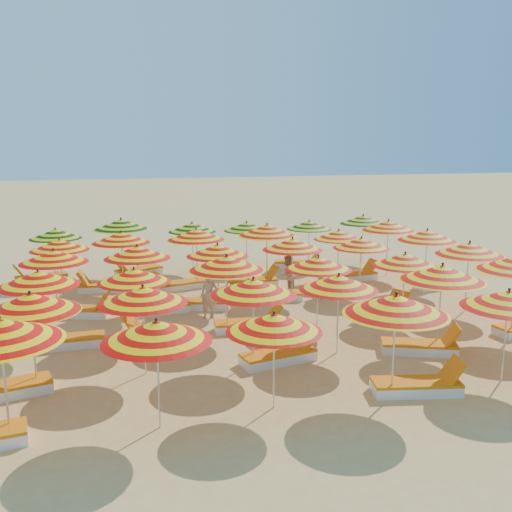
% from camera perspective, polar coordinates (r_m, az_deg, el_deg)
% --- Properties ---
extents(ground, '(120.00, 120.00, 0.00)m').
position_cam_1_polar(ground, '(16.17, 0.44, -5.91)').
color(ground, '#DAB561').
rests_on(ground, ground).
extents(umbrella_0, '(2.06, 2.06, 2.12)m').
position_cam_1_polar(umbrella_0, '(10.01, -24.21, -6.83)').
color(umbrella_0, silver).
rests_on(umbrella_0, ground).
extents(umbrella_1, '(2.18, 2.18, 1.97)m').
position_cam_1_polar(umbrella_1, '(9.66, -9.91, -7.43)').
color(umbrella_1, silver).
rests_on(umbrella_1, ground).
extents(umbrella_2, '(1.83, 1.83, 1.86)m').
position_cam_1_polar(umbrella_2, '(10.26, 1.82, -6.70)').
color(umbrella_2, silver).
rests_on(umbrella_2, ground).
extents(umbrella_3, '(2.53, 2.53, 2.10)m').
position_cam_1_polar(umbrella_3, '(10.91, 13.82, -4.75)').
color(umbrella_3, silver).
rests_on(umbrella_3, ground).
extents(umbrella_4, '(2.41, 2.41, 1.97)m').
position_cam_1_polar(umbrella_4, '(12.43, 23.93, -3.98)').
color(umbrella_4, silver).
rests_on(umbrella_4, ground).
extents(umbrella_6, '(2.31, 2.31, 2.02)m').
position_cam_1_polar(umbrella_6, '(11.79, -21.65, -4.37)').
color(umbrella_6, silver).
rests_on(umbrella_6, ground).
extents(umbrella_7, '(2.23, 2.23, 1.95)m').
position_cam_1_polar(umbrella_7, '(11.95, -11.24, -3.86)').
color(umbrella_7, silver).
rests_on(umbrella_7, ground).
extents(umbrella_8, '(2.40, 2.40, 1.98)m').
position_cam_1_polar(umbrella_8, '(12.25, -0.27, -3.12)').
color(umbrella_8, silver).
rests_on(umbrella_8, ground).
extents(umbrella_9, '(2.20, 2.20, 1.91)m').
position_cam_1_polar(umbrella_9, '(13.04, 8.27, -2.63)').
color(umbrella_9, silver).
rests_on(umbrella_9, ground).
extents(umbrella_10, '(2.57, 2.57, 2.09)m').
position_cam_1_polar(umbrella_10, '(13.78, 18.12, -1.64)').
color(umbrella_10, silver).
rests_on(umbrella_10, ground).
extents(umbrella_12, '(2.05, 2.05, 1.96)m').
position_cam_1_polar(umbrella_12, '(13.99, -20.95, -2.12)').
color(umbrella_12, silver).
rests_on(umbrella_12, ground).
extents(umbrella_13, '(2.34, 2.34, 1.87)m').
position_cam_1_polar(umbrella_13, '(14.01, -12.10, -1.93)').
color(umbrella_13, silver).
rests_on(umbrella_13, ground).
extents(umbrella_14, '(2.43, 2.43, 2.07)m').
position_cam_1_polar(umbrella_14, '(14.26, -2.97, -0.74)').
color(umbrella_14, silver).
rests_on(umbrella_14, ground).
extents(umbrella_15, '(1.98, 1.98, 1.89)m').
position_cam_1_polar(umbrella_15, '(15.07, 6.26, -0.72)').
color(umbrella_15, silver).
rests_on(umbrella_15, ground).
extents(umbrella_16, '(2.21, 2.21, 1.91)m').
position_cam_1_polar(umbrella_16, '(15.87, 14.68, -0.36)').
color(umbrella_16, silver).
rests_on(umbrella_16, ground).
extents(umbrella_17, '(2.46, 2.46, 2.07)m').
position_cam_1_polar(umbrella_17, '(17.21, 20.56, 0.66)').
color(umbrella_17, silver).
rests_on(umbrella_17, ground).
extents(umbrella_18, '(2.19, 2.19, 1.96)m').
position_cam_1_polar(umbrella_18, '(16.50, -19.58, -0.04)').
color(umbrella_18, silver).
rests_on(umbrella_18, ground).
extents(umbrella_19, '(1.96, 1.96, 1.99)m').
position_cam_1_polar(umbrella_19, '(16.35, -11.81, 0.38)').
color(umbrella_19, silver).
rests_on(umbrella_19, ground).
extents(umbrella_20, '(2.03, 2.03, 1.94)m').
position_cam_1_polar(umbrella_20, '(16.56, -3.87, 0.58)').
color(umbrella_20, silver).
rests_on(umbrella_20, ground).
extents(umbrella_21, '(1.91, 1.91, 1.96)m').
position_cam_1_polar(umbrella_21, '(17.41, 3.67, 1.18)').
color(umbrella_21, silver).
rests_on(umbrella_21, ground).
extents(umbrella_22, '(2.07, 2.07, 1.89)m').
position_cam_1_polar(umbrella_22, '(18.24, 10.47, 1.28)').
color(umbrella_22, silver).
rests_on(umbrella_22, ground).
extents(umbrella_23, '(2.09, 2.09, 2.06)m').
position_cam_1_polar(umbrella_23, '(19.30, 16.75, 1.98)').
color(umbrella_23, silver).
rests_on(umbrella_23, ground).
extents(umbrella_24, '(2.31, 2.31, 1.91)m').
position_cam_1_polar(umbrella_24, '(18.55, -19.07, 1.06)').
color(umbrella_24, silver).
rests_on(umbrella_24, ground).
extents(umbrella_25, '(2.46, 2.46, 2.01)m').
position_cam_1_polar(umbrella_25, '(18.84, -13.34, 1.81)').
color(umbrella_25, silver).
rests_on(umbrella_25, ground).
extents(umbrella_26, '(2.48, 2.48, 2.07)m').
position_cam_1_polar(umbrella_26, '(18.69, -6.00, 2.14)').
color(umbrella_26, silver).
rests_on(umbrella_26, ground).
extents(umbrella_27, '(2.20, 2.20, 2.13)m').
position_cam_1_polar(umbrella_27, '(19.12, 1.11, 2.59)').
color(umbrella_27, silver).
rests_on(umbrella_27, ground).
extents(umbrella_28, '(2.04, 2.04, 1.84)m').
position_cam_1_polar(umbrella_28, '(19.94, 8.27, 2.10)').
color(umbrella_28, silver).
rests_on(umbrella_28, ground).
extents(umbrella_29, '(1.99, 1.99, 2.07)m').
position_cam_1_polar(umbrella_29, '(21.03, 13.09, 2.97)').
color(umbrella_29, silver).
rests_on(umbrella_29, ground).
extents(umbrella_30, '(2.04, 2.04, 1.88)m').
position_cam_1_polar(umbrella_30, '(20.93, -19.42, 2.11)').
color(umbrella_30, silver).
rests_on(umbrella_30, ground).
extents(umbrella_31, '(2.53, 2.53, 2.13)m').
position_cam_1_polar(umbrella_31, '(21.04, -13.34, 3.09)').
color(umbrella_31, silver).
rests_on(umbrella_31, ground).
extents(umbrella_32, '(2.25, 2.25, 1.89)m').
position_cam_1_polar(umbrella_32, '(21.31, -6.41, 2.87)').
color(umbrella_32, silver).
rests_on(umbrella_32, ground).
extents(umbrella_33, '(1.97, 1.97, 1.86)m').
position_cam_1_polar(umbrella_33, '(21.60, -0.94, 2.97)').
color(umbrella_33, silver).
rests_on(umbrella_33, ground).
extents(umbrella_34, '(2.13, 2.13, 1.84)m').
position_cam_1_polar(umbrella_34, '(22.14, 5.33, 3.11)').
color(umbrella_34, silver).
rests_on(umbrella_34, ground).
extents(umbrella_35, '(2.33, 2.33, 1.97)m').
position_cam_1_polar(umbrella_35, '(23.17, 10.67, 3.60)').
color(umbrella_35, silver).
rests_on(umbrella_35, ground).
extents(lounger_1, '(1.81, 0.90, 0.69)m').
position_cam_1_polar(lounger_1, '(11.80, 15.94, -12.36)').
color(lounger_1, white).
rests_on(lounger_1, ground).
extents(lounger_3, '(1.82, 0.98, 0.69)m').
position_cam_1_polar(lounger_3, '(12.22, -24.03, -12.10)').
color(lounger_3, white).
rests_on(lounger_3, ground).
extents(lounger_4, '(1.82, 0.93, 0.69)m').
position_cam_1_polar(lounger_4, '(12.84, 2.43, -9.91)').
color(lounger_4, white).
rests_on(lounger_4, ground).
extents(lounger_5, '(1.82, 1.17, 0.69)m').
position_cam_1_polar(lounger_5, '(13.90, 16.17, -8.68)').
color(lounger_5, white).
rests_on(lounger_5, ground).
extents(lounger_7, '(1.75, 0.64, 0.69)m').
position_cam_1_polar(lounger_7, '(14.44, -18.47, -8.05)').
color(lounger_7, white).
rests_on(lounger_7, ground).
extents(lounger_8, '(1.82, 1.25, 0.69)m').
position_cam_1_polar(lounger_8, '(14.28, -9.77, -7.82)').
color(lounger_8, white).
rests_on(lounger_8, ground).
extents(lounger_9, '(1.77, 0.71, 0.69)m').
position_cam_1_polar(lounger_9, '(14.86, -0.65, -6.88)').
color(lounger_9, white).
rests_on(lounger_9, ground).
extents(lounger_10, '(1.82, 1.25, 0.69)m').
position_cam_1_polar(lounger_10, '(16.15, 12.54, -5.64)').
color(lounger_10, white).
rests_on(lounger_10, ground).
extents(lounger_11, '(1.83, 1.10, 0.69)m').
position_cam_1_polar(lounger_11, '(16.76, -17.21, -5.27)').
color(lounger_11, white).
rests_on(lounger_11, ground).
extents(lounger_12, '(1.78, 0.76, 0.69)m').
position_cam_1_polar(lounger_12, '(16.55, -9.81, -5.12)').
color(lounger_12, white).
rests_on(lounger_12, ground).
extents(lounger_13, '(1.82, 1.00, 0.69)m').
position_cam_1_polar(lounger_13, '(16.81, -5.47, -4.73)').
color(lounger_13, white).
rests_on(lounger_13, ground).
extents(lounger_14, '(1.82, 0.95, 0.69)m').
position_cam_1_polar(lounger_14, '(17.64, 1.69, -3.90)').
color(lounger_14, white).
rests_on(lounger_14, ground).
extents(lounger_15, '(1.76, 0.68, 0.69)m').
position_cam_1_polar(lounger_15, '(18.23, 8.73, -3.53)').
color(lounger_15, white).
rests_on(lounger_15, ground).
extents(lounger_16, '(1.81, 0.87, 0.69)m').
position_cam_1_polar(lounger_16, '(19.93, 17.65, -2.65)').
color(lounger_16, white).
rests_on(lounger_16, ground).
extents(lounger_17, '(1.80, 0.84, 0.69)m').
position_cam_1_polar(lounger_17, '(19.23, -14.91, -3.00)').
color(lounger_17, white).
rests_on(lounger_17, ground).
extents(lounger_18, '(1.83, 1.03, 0.69)m').
position_cam_1_polar(lounger_18, '(19.00, -7.70, -2.88)').
color(lounger_18, white).
rests_on(lounger_18, ground).
extents(lounger_19, '(1.75, 0.62, 0.69)m').
position_cam_1_polar(lounger_19, '(19.24, -0.26, -2.60)').
color(lounger_19, white).
rests_on(lounger_19, ground).
extents(lounger_20, '(1.78, 0.73, 0.69)m').
position_cam_1_polar(lounger_20, '(20.42, 9.77, -1.94)').
color(lounger_20, white).
rests_on(lounger_20, ground).
extents(lounger_21, '(1.82, 1.02, 0.69)m').
position_cam_1_polar(lounger_21, '(21.14, -20.79, -2.07)').
color(lounger_21, white).
rests_on(lounger_21, ground).
extents(lounger_22, '(1.82, 1.26, 0.69)m').
position_cam_1_polar(lounger_22, '(21.24, -11.76, -1.49)').
color(lounger_22, white).
rests_on(lounger_22, ground).
extents(lounger_23, '(1.83, 1.08, 0.69)m').
position_cam_1_polar(lounger_23, '(22.07, 4.19, -0.78)').
color(lounger_23, white).
rests_on(lounger_23, ground).
extents(beachgoer_b, '(0.74, 0.78, 1.26)m').
position_cam_1_polar(beachgoer_b, '(18.18, 3.15, -1.90)').
color(beachgoer_b, tan).
rests_on(beachgoer_b, ground).
extents(beachgoer_a, '(0.55, 0.46, 1.28)m').
position_cam_1_polar(beachgoer_a, '(15.77, -4.71, -3.97)').
color(beachgoer_a, tan).
rests_on(beachgoer_a, ground).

